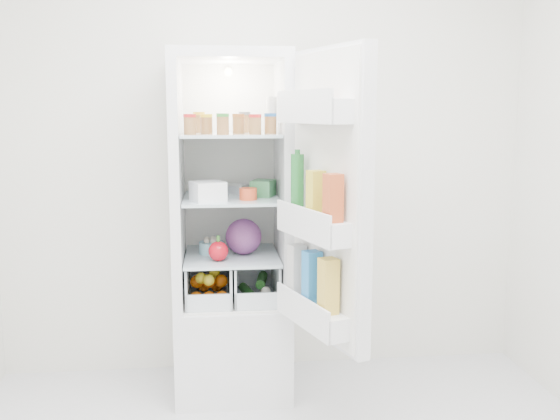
{
  "coord_description": "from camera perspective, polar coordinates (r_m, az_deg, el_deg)",
  "views": [
    {
      "loc": [
        -0.29,
        -2.05,
        1.51
      ],
      "look_at": [
        0.03,
        0.95,
        1.02
      ],
      "focal_mm": 40.0,
      "sensor_mm": 36.0,
      "label": 1
    }
  ],
  "objects": [
    {
      "name": "tub_white",
      "position": [
        3.12,
        -6.61,
        1.71
      ],
      "size": [
        0.19,
        0.19,
        0.1
      ],
      "primitive_type": "cube",
      "rotation": [
        0.0,
        0.0,
        0.34
      ],
      "color": "white",
      "rests_on": "shelf_mid"
    },
    {
      "name": "refrigerator",
      "position": [
        3.4,
        -4.45,
        -5.21
      ],
      "size": [
        0.6,
        0.6,
        1.8
      ],
      "color": "white",
      "rests_on": "ground"
    },
    {
      "name": "room_walls",
      "position": [
        2.07,
        1.93,
        11.49
      ],
      "size": [
        3.02,
        3.02,
        2.61
      ],
      "color": "silver",
      "rests_on": "ground"
    },
    {
      "name": "tub_green",
      "position": [
        3.28,
        -1.55,
        2.02
      ],
      "size": [
        0.15,
        0.17,
        0.08
      ],
      "primitive_type": "cube",
      "rotation": [
        0.0,
        0.0,
        -0.35
      ],
      "color": "#397E49",
      "rests_on": "shelf_mid"
    },
    {
      "name": "mushroom_bowl",
      "position": [
        3.35,
        -6.27,
        -3.45
      ],
      "size": [
        0.18,
        0.18,
        0.06
      ],
      "primitive_type": "cylinder",
      "rotation": [
        0.0,
        0.0,
        -0.43
      ],
      "color": "#97D2E2",
      "rests_on": "shelf_low"
    },
    {
      "name": "shelf_low",
      "position": [
        3.32,
        -4.43,
        -4.22
      ],
      "size": [
        0.49,
        0.53,
        0.01
      ],
      "primitive_type": "cube",
      "color": "silver",
      "rests_on": "refrigerator"
    },
    {
      "name": "red_cabbage",
      "position": [
        3.31,
        -3.35,
        -2.44
      ],
      "size": [
        0.19,
        0.19,
        0.19
      ],
      "primitive_type": "sphere",
      "color": "#531C52",
      "rests_on": "shelf_low"
    },
    {
      "name": "citrus_pile",
      "position": [
        3.34,
        -6.5,
        -6.94
      ],
      "size": [
        0.2,
        0.31,
        0.16
      ],
      "color": "orange",
      "rests_on": "refrigerator"
    },
    {
      "name": "crisper_left",
      "position": [
        3.36,
        -6.51,
        -6.42
      ],
      "size": [
        0.23,
        0.46,
        0.22
      ],
      "primitive_type": null,
      "color": "silver",
      "rests_on": "refrigerator"
    },
    {
      "name": "tin_red",
      "position": [
        3.15,
        -2.93,
        1.48
      ],
      "size": [
        0.11,
        0.11,
        0.06
      ],
      "primitive_type": "cylinder",
      "rotation": [
        0.0,
        0.0,
        -0.34
      ],
      "color": "#D3441F",
      "rests_on": "shelf_mid"
    },
    {
      "name": "crisper_right",
      "position": [
        3.36,
        -2.3,
        -6.33
      ],
      "size": [
        0.23,
        0.46,
        0.22
      ],
      "primitive_type": null,
      "color": "silver",
      "rests_on": "refrigerator"
    },
    {
      "name": "foil_tray",
      "position": [
        3.43,
        -4.62,
        1.96
      ],
      "size": [
        0.21,
        0.18,
        0.04
      ],
      "primitive_type": "cube",
      "rotation": [
        0.0,
        0.0,
        -0.33
      ],
      "color": "white",
      "rests_on": "shelf_mid"
    },
    {
      "name": "veg_pile",
      "position": [
        3.37,
        -2.21,
        -7.11
      ],
      "size": [
        0.16,
        0.3,
        0.1
      ],
      "color": "#194517",
      "rests_on": "refrigerator"
    },
    {
      "name": "bell_pepper",
      "position": [
        3.18,
        -5.66,
        -3.77
      ],
      "size": [
        0.1,
        0.1,
        0.1
      ],
      "primitive_type": "sphere",
      "color": "red",
      "rests_on": "shelf_low"
    },
    {
      "name": "fridge_door",
      "position": [
        2.75,
        4.13,
        0.46
      ],
      "size": [
        0.34,
        0.59,
        1.3
      ],
      "rotation": [
        0.0,
        0.0,
        1.9
      ],
      "color": "white",
      "rests_on": "refrigerator"
    },
    {
      "name": "shelf_mid",
      "position": [
        3.27,
        -4.5,
        1.08
      ],
      "size": [
        0.49,
        0.53,
        0.02
      ],
      "primitive_type": "cube",
      "color": "silver",
      "rests_on": "refrigerator"
    },
    {
      "name": "squeeze_bottle",
      "position": [
        3.25,
        -0.78,
        8.69
      ],
      "size": [
        0.07,
        0.07,
        0.19
      ],
      "primitive_type": "cylinder",
      "rotation": [
        0.0,
        0.0,
        0.39
      ],
      "color": "silver",
      "rests_on": "shelf_top"
    },
    {
      "name": "condiment_jars",
      "position": [
        3.18,
        -4.74,
        7.73
      ],
      "size": [
        0.46,
        0.34,
        0.08
      ],
      "color": "#B21919",
      "rests_on": "shelf_top"
    },
    {
      "name": "shelf_top",
      "position": [
        3.24,
        -4.57,
        6.87
      ],
      "size": [
        0.49,
        0.53,
        0.02
      ],
      "primitive_type": "cube",
      "color": "silver",
      "rests_on": "refrigerator"
    }
  ]
}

